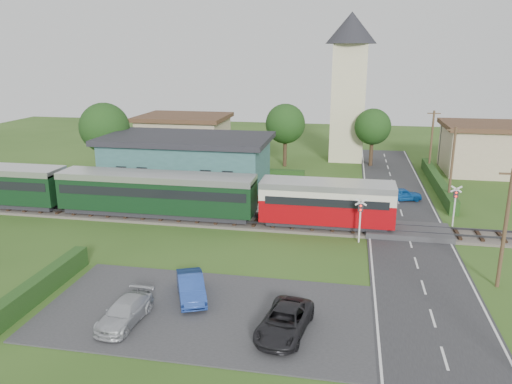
% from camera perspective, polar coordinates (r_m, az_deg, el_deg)
% --- Properties ---
extents(ground, '(120.00, 120.00, 0.00)m').
position_cam_1_polar(ground, '(37.19, 1.71, -4.87)').
color(ground, '#2D4C19').
extents(railway_track, '(76.00, 3.20, 0.49)m').
position_cam_1_polar(railway_track, '(39.01, 2.17, -3.70)').
color(railway_track, '#4C443D').
rests_on(railway_track, ground).
extents(road, '(6.00, 70.00, 0.05)m').
position_cam_1_polar(road, '(37.09, 17.23, -5.63)').
color(road, '#28282B').
rests_on(road, ground).
extents(car_park, '(17.00, 9.00, 0.08)m').
position_cam_1_polar(car_park, '(26.82, -5.71, -13.46)').
color(car_park, '#333335').
rests_on(car_park, ground).
extents(crossing_deck, '(6.20, 3.40, 0.45)m').
position_cam_1_polar(crossing_deck, '(38.88, 16.95, -4.29)').
color(crossing_deck, '#333335').
rests_on(crossing_deck, ground).
extents(platform, '(30.00, 3.00, 0.45)m').
position_cam_1_polar(platform, '(44.38, -10.07, -1.35)').
color(platform, gray).
rests_on(platform, ground).
extents(equipment_hut, '(2.30, 2.30, 2.55)m').
position_cam_1_polar(equipment_hut, '(47.36, -19.26, 0.99)').
color(equipment_hut, beige).
rests_on(equipment_hut, platform).
extents(station_building, '(16.00, 9.00, 5.30)m').
position_cam_1_polar(station_building, '(49.04, -7.84, 3.36)').
color(station_building, '#315B59').
rests_on(station_building, ground).
extents(train, '(43.20, 2.90, 3.40)m').
position_cam_1_polar(train, '(42.13, -15.32, 0.16)').
color(train, '#232328').
rests_on(train, ground).
extents(church_tower, '(6.00, 6.00, 17.60)m').
position_cam_1_polar(church_tower, '(62.46, 10.61, 12.86)').
color(church_tower, beige).
rests_on(church_tower, ground).
extents(house_west, '(10.80, 8.80, 5.50)m').
position_cam_1_polar(house_west, '(63.63, -8.18, 6.28)').
color(house_west, tan).
rests_on(house_west, ground).
extents(house_east, '(8.80, 8.80, 5.50)m').
position_cam_1_polar(house_east, '(61.08, 24.46, 4.63)').
color(house_east, tan).
rests_on(house_east, ground).
extents(hedge_carpark, '(0.80, 9.00, 1.20)m').
position_cam_1_polar(hedge_carpark, '(30.42, -23.45, -9.89)').
color(hedge_carpark, '#193814').
rests_on(hedge_carpark, ground).
extents(hedge_roadside, '(0.80, 18.00, 1.20)m').
position_cam_1_polar(hedge_roadside, '(52.67, 20.02, 1.06)').
color(hedge_roadside, '#193814').
rests_on(hedge_roadside, ground).
extents(hedge_station, '(22.00, 0.80, 1.30)m').
position_cam_1_polar(hedge_station, '(53.67, -6.26, 2.25)').
color(hedge_station, '#193814').
rests_on(hedge_station, ground).
extents(tree_a, '(5.20, 5.20, 8.00)m').
position_cam_1_polar(tree_a, '(55.18, -16.93, 7.04)').
color(tree_a, '#332316').
rests_on(tree_a, ground).
extents(tree_b, '(4.60, 4.60, 7.34)m').
position_cam_1_polar(tree_b, '(58.43, 3.37, 7.78)').
color(tree_b, '#332316').
rests_on(tree_b, ground).
extents(tree_c, '(4.20, 4.20, 6.78)m').
position_cam_1_polar(tree_c, '(60.05, 13.20, 7.26)').
color(tree_c, '#332316').
rests_on(tree_c, ground).
extents(utility_pole_b, '(1.40, 0.22, 7.00)m').
position_cam_1_polar(utility_pole_b, '(31.21, 26.60, -3.64)').
color(utility_pole_b, '#473321').
rests_on(utility_pole_b, ground).
extents(utility_pole_c, '(1.40, 0.22, 7.00)m').
position_cam_1_polar(utility_pole_c, '(46.25, 21.48, 2.84)').
color(utility_pole_c, '#473321').
rests_on(utility_pole_c, ground).
extents(utility_pole_d, '(1.40, 0.22, 7.00)m').
position_cam_1_polar(utility_pole_d, '(57.86, 19.41, 5.44)').
color(utility_pole_d, '#473321').
rests_on(utility_pole_d, ground).
extents(crossing_signal_near, '(0.84, 0.28, 3.28)m').
position_cam_1_polar(crossing_signal_near, '(35.73, 11.83, -2.45)').
color(crossing_signal_near, silver).
rests_on(crossing_signal_near, ground).
extents(crossing_signal_far, '(0.84, 0.28, 3.28)m').
position_cam_1_polar(crossing_signal_far, '(41.14, 21.81, -0.85)').
color(crossing_signal_far, silver).
rests_on(crossing_signal_far, ground).
extents(streetlamp_west, '(0.30, 0.30, 5.15)m').
position_cam_1_polar(streetlamp_west, '(61.72, -15.88, 5.78)').
color(streetlamp_west, '#3F3F47').
rests_on(streetlamp_west, ground).
extents(streetlamp_east, '(0.30, 0.30, 5.15)m').
position_cam_1_polar(streetlamp_east, '(63.12, 20.34, 5.61)').
color(streetlamp_east, '#3F3F47').
rests_on(streetlamp_east, ground).
extents(car_on_road, '(3.65, 2.36, 1.16)m').
position_cam_1_polar(car_on_road, '(47.10, 16.42, -0.25)').
color(car_on_road, '#1255A7').
rests_on(car_on_road, road).
extents(car_park_blue, '(2.79, 4.13, 1.29)m').
position_cam_1_polar(car_park_blue, '(27.90, -7.44, -10.71)').
color(car_park_blue, '#213F93').
rests_on(car_park_blue, car_park).
extents(car_park_silver, '(1.94, 4.09, 1.15)m').
position_cam_1_polar(car_park_silver, '(26.24, -14.76, -13.11)').
color(car_park_silver, '#B0B2B7').
rests_on(car_park_silver, car_park).
extents(car_park_dark, '(2.70, 4.71, 1.24)m').
position_cam_1_polar(car_park_dark, '(24.60, 3.28, -14.54)').
color(car_park_dark, black).
rests_on(car_park_dark, car_park).
extents(pedestrian_near, '(0.57, 0.39, 1.49)m').
position_cam_1_polar(pedestrian_near, '(41.55, -0.05, -0.89)').
color(pedestrian_near, gray).
rests_on(pedestrian_near, platform).
extents(pedestrian_far, '(0.88, 1.00, 1.74)m').
position_cam_1_polar(pedestrian_far, '(46.78, -18.69, 0.33)').
color(pedestrian_far, gray).
rests_on(pedestrian_far, platform).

